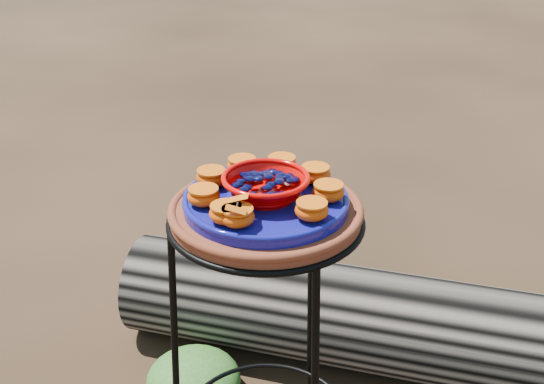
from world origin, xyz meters
The scene contains 18 objects.
plant_stand centered at (0.00, 0.00, 0.35)m, with size 0.44×0.44×0.70m, color black, non-canonical shape.
terracotta_saucer centered at (0.00, 0.00, 0.72)m, with size 0.39×0.39×0.03m, color #592D11.
cobalt_plate centered at (0.00, 0.00, 0.74)m, with size 0.33×0.33×0.02m, color #010A60.
red_bowl centered at (0.00, 0.00, 0.78)m, with size 0.17×0.17×0.05m, color #CD0401, non-canonical shape.
glass_gems centered at (0.00, 0.00, 0.81)m, with size 0.13×0.13×0.02m, color black, non-canonical shape.
orange_half_0 centered at (0.02, -0.12, 0.77)m, with size 0.06×0.06×0.04m, color #AB3307.
orange_half_1 centered at (0.12, -0.03, 0.77)m, with size 0.06×0.06×0.04m, color #AB3307.
orange_half_2 centered at (0.11, 0.05, 0.77)m, with size 0.06×0.06×0.04m, color #AB3307.
orange_half_3 centered at (0.05, 0.11, 0.77)m, with size 0.06×0.06×0.04m, color #AB3307.
orange_half_4 centered at (-0.03, 0.12, 0.77)m, with size 0.06×0.06×0.04m, color #AB3307.
orange_half_5 centered at (-0.10, 0.07, 0.77)m, with size 0.06×0.06×0.04m, color #AB3307.
orange_half_6 centered at (-0.12, -0.01, 0.77)m, with size 0.06×0.06×0.04m, color #AB3307.
orange_half_7 centered at (-0.09, -0.09, 0.77)m, with size 0.06×0.06×0.04m, color #AB3307.
orange_half_8 centered at (-0.01, -0.12, 0.77)m, with size 0.06×0.06×0.04m, color #AB3307.
butterfly centered at (0.02, -0.12, 0.80)m, with size 0.08×0.05×0.01m, color #C24F0A, non-canonical shape.
driftwood_log centered at (0.12, 0.51, 0.15)m, with size 1.60×0.42×0.30m, color black, non-canonical shape.
foliage_left centered at (-0.30, 0.10, 0.07)m, with size 0.26×0.26×0.13m, color #1E4610.
foliage_back centered at (-0.22, 0.46, 0.07)m, with size 0.28×0.28×0.14m, color #1E4610.
Camera 1 is at (0.64, -1.02, 1.37)m, focal length 45.00 mm.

